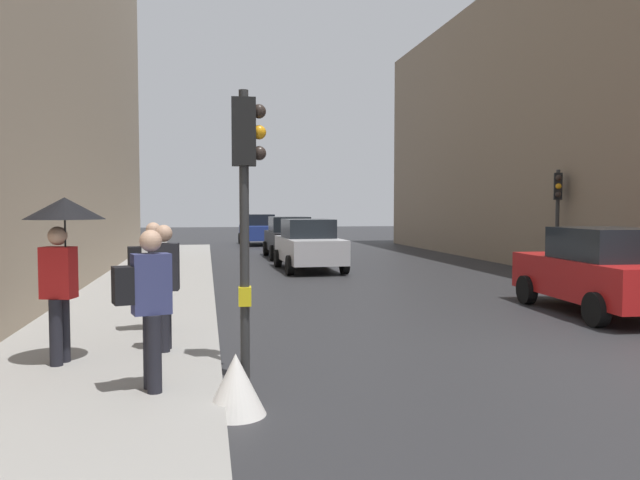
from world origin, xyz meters
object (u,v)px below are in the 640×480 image
object	(u,v)px
pedestrian_with_black_backpack	(151,270)
pedestrian_in_dark_coat	(164,282)
car_silver_hatchback	(309,245)
warning_sign_triangle	(236,384)
traffic_light_mid_street	(558,203)
car_red_sedan	(601,271)
pedestrian_with_grey_backpack	(147,300)
pedestrian_with_umbrella	(63,233)
car_dark_suv	(290,237)
car_blue_van	(259,230)
traffic_light_near_left	(246,181)

from	to	relation	value
pedestrian_with_black_backpack	pedestrian_in_dark_coat	xyz separation A→B (m)	(0.30, -1.44, -0.03)
car_silver_hatchback	warning_sign_triangle	size ratio (longest dim) A/B	6.54
traffic_light_mid_street	car_silver_hatchback	bearing A→B (deg)	156.29
car_red_sedan	pedestrian_with_grey_backpack	distance (m)	9.56
car_silver_hatchback	pedestrian_with_grey_backpack	bearing A→B (deg)	-106.51
traffic_light_mid_street	warning_sign_triangle	distance (m)	15.49
car_red_sedan	pedestrian_with_black_backpack	bearing A→B (deg)	-174.14
pedestrian_with_umbrella	car_red_sedan	bearing A→B (deg)	16.54
car_dark_suv	car_silver_hatchback	size ratio (longest dim) A/B	0.99
car_dark_suv	warning_sign_triangle	world-z (taller)	car_dark_suv
car_dark_suv	pedestrian_in_dark_coat	world-z (taller)	pedestrian_in_dark_coat
car_silver_hatchback	pedestrian_with_grey_backpack	world-z (taller)	pedestrian_with_grey_backpack
pedestrian_in_dark_coat	pedestrian_with_black_backpack	bearing A→B (deg)	101.88
traffic_light_mid_street	pedestrian_with_black_backpack	size ratio (longest dim) A/B	1.89
pedestrian_with_umbrella	car_silver_hatchback	bearing A→B (deg)	67.11
car_dark_suv	pedestrian_with_black_backpack	world-z (taller)	pedestrian_with_black_backpack
car_red_sedan	car_silver_hatchback	distance (m)	10.59
pedestrian_with_umbrella	warning_sign_triangle	size ratio (longest dim) A/B	3.29
car_dark_suv	warning_sign_triangle	xyz separation A→B (m)	(-3.25, -19.77, -0.55)
car_silver_hatchback	pedestrian_with_umbrella	distance (m)	13.60
traffic_light_mid_street	pedestrian_in_dark_coat	size ratio (longest dim) A/B	1.89
pedestrian_in_dark_coat	warning_sign_triangle	size ratio (longest dim) A/B	2.72
car_blue_van	car_silver_hatchback	world-z (taller)	same
pedestrian_with_grey_backpack	warning_sign_triangle	bearing A→B (deg)	-27.92
traffic_light_mid_street	pedestrian_with_umbrella	xyz separation A→B (m)	(-12.65, -9.26, -0.47)
car_silver_hatchback	pedestrian_with_umbrella	bearing A→B (deg)	-112.89
traffic_light_mid_street	pedestrian_with_umbrella	world-z (taller)	traffic_light_mid_street
car_dark_suv	pedestrian_with_grey_backpack	world-z (taller)	pedestrian_with_grey_backpack
car_red_sedan	pedestrian_with_grey_backpack	bearing A→B (deg)	-153.39
car_blue_van	warning_sign_triangle	bearing A→B (deg)	-95.33
traffic_light_near_left	pedestrian_with_grey_backpack	xyz separation A→B (m)	(-1.14, -0.88, -1.34)
car_blue_van	warning_sign_triangle	xyz separation A→B (m)	(-2.72, -29.16, -0.55)
pedestrian_with_black_backpack	pedestrian_with_grey_backpack	distance (m)	3.39
car_blue_van	pedestrian_with_black_backpack	world-z (taller)	pedestrian_with_black_backpack
pedestrian_with_black_backpack	warning_sign_triangle	world-z (taller)	pedestrian_with_black_backpack
car_dark_suv	pedestrian_in_dark_coat	distance (m)	17.83
pedestrian_with_black_backpack	warning_sign_triangle	xyz separation A→B (m)	(1.18, -3.87, -0.84)
car_dark_suv	warning_sign_triangle	bearing A→B (deg)	-99.35
car_dark_suv	traffic_light_near_left	bearing A→B (deg)	-99.40
traffic_light_near_left	pedestrian_with_umbrella	world-z (taller)	traffic_light_near_left
traffic_light_mid_street	warning_sign_triangle	bearing A→B (deg)	-133.46
car_blue_van	traffic_light_near_left	bearing A→B (deg)	-95.16
car_blue_van	pedestrian_in_dark_coat	distance (m)	26.98
car_red_sedan	car_blue_van	size ratio (longest dim) A/B	0.99
pedestrian_with_grey_backpack	car_red_sedan	bearing A→B (deg)	26.61
car_red_sedan	pedestrian_in_dark_coat	distance (m)	8.81
car_red_sedan	pedestrian_in_dark_coat	xyz separation A→B (m)	(-8.49, -2.34, 0.25)
car_blue_van	car_dark_suv	bearing A→B (deg)	-86.74
traffic_light_near_left	car_dark_suv	xyz separation A→B (m)	(3.05, 18.40, -1.63)
traffic_light_mid_street	car_silver_hatchback	world-z (taller)	traffic_light_mid_street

